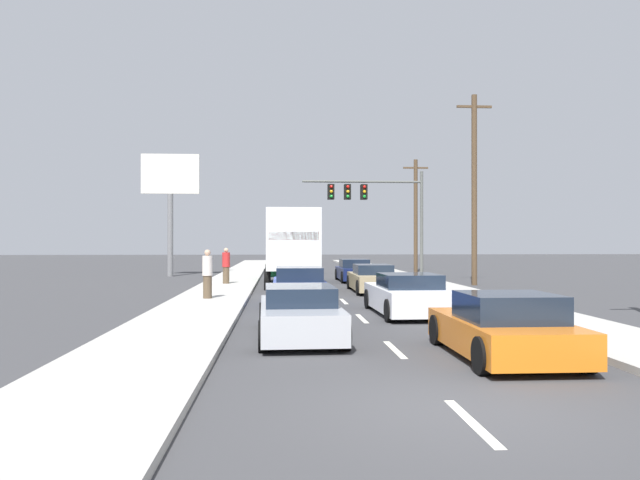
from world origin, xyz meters
TOP-DOWN VIEW (x-y plane):
  - ground_plane at (0.00, 25.00)m, footprint 140.00×140.00m
  - sidewalk_right at (4.92, 20.00)m, footprint 2.75×80.00m
  - sidewalk_left at (-4.92, 20.00)m, footprint 2.75×80.00m
  - lane_markings at (0.00, 24.39)m, footprint 0.14×62.00m
  - box_truck at (-1.83, 22.12)m, footprint 2.68×8.89m
  - car_blue at (-1.68, 13.64)m, footprint 1.92×4.45m
  - car_silver at (-1.91, 6.06)m, footprint 1.97×4.69m
  - car_navy at (1.77, 25.55)m, footprint 1.85×4.17m
  - car_tan at (1.71, 18.50)m, footprint 1.86×4.59m
  - car_white at (1.50, 10.24)m, footprint 2.07×4.55m
  - car_orange at (1.91, 3.36)m, footprint 2.00×4.07m
  - traffic_signal_mast at (3.10, 29.80)m, footprint 7.65×0.69m
  - utility_pole_mid at (7.50, 22.26)m, footprint 1.80×0.28m
  - utility_pole_far at (7.42, 35.24)m, footprint 1.80×0.28m
  - roadside_billboard at (-9.34, 31.20)m, footprint 3.66×0.36m
  - pedestrian_near_corner at (-5.02, 22.30)m, footprint 0.38×0.38m
  - pedestrian_mid_block at (-5.01, 14.49)m, footprint 0.38×0.38m

SIDE VIEW (x-z plane):
  - ground_plane at x=0.00m, z-range 0.00..0.00m
  - lane_markings at x=0.00m, z-range 0.00..0.01m
  - sidewalk_right at x=4.92m, z-range 0.00..0.14m
  - sidewalk_left at x=-4.92m, z-range 0.00..0.14m
  - car_tan at x=1.71m, z-range -0.05..1.16m
  - car_silver at x=-1.91m, z-range -0.04..1.16m
  - car_orange at x=1.91m, z-range -0.07..1.19m
  - car_navy at x=1.77m, z-range -0.06..1.18m
  - car_white at x=1.50m, z-range -0.05..1.20m
  - car_blue at x=-1.68m, z-range -0.06..1.26m
  - pedestrian_near_corner at x=-5.02m, z-range 0.14..1.90m
  - pedestrian_mid_block at x=-5.01m, z-range 0.14..1.93m
  - box_truck at x=-1.83m, z-range 0.27..3.96m
  - utility_pole_far at x=7.42m, z-range 0.14..8.28m
  - traffic_signal_mast at x=3.10m, z-range 1.61..8.27m
  - utility_pole_mid at x=7.50m, z-range 0.14..9.82m
  - roadside_billboard at x=-9.34m, z-range 1.58..9.39m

